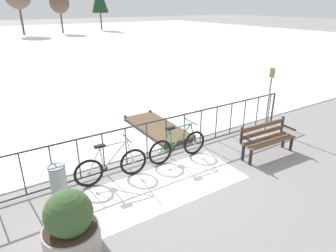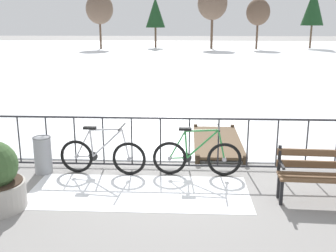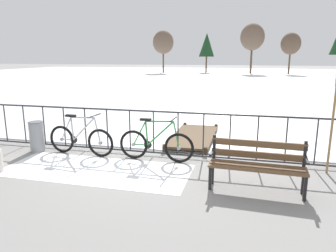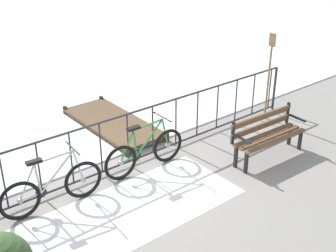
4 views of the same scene
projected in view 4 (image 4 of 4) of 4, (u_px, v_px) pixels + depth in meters
ground_plane at (116, 170)px, 8.22m from camera, size 160.00×160.00×0.00m
snow_patch at (127, 213)px, 7.05m from camera, size 3.84×1.56×0.01m
railing_fence at (115, 143)px, 7.98m from camera, size 9.06×0.06×1.07m
bicycle_near_railing at (52, 188)px, 7.03m from camera, size 1.71×0.52×0.97m
bicycle_second at (145, 152)px, 8.09m from camera, size 1.71×0.52×0.97m
park_bench at (267, 132)px, 8.49m from camera, size 1.62×0.55×0.89m
oar_upright at (269, 71)px, 9.82m from camera, size 0.04×0.16×1.98m
wooden_dock at (113, 122)px, 9.83m from camera, size 1.10×2.69×0.20m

